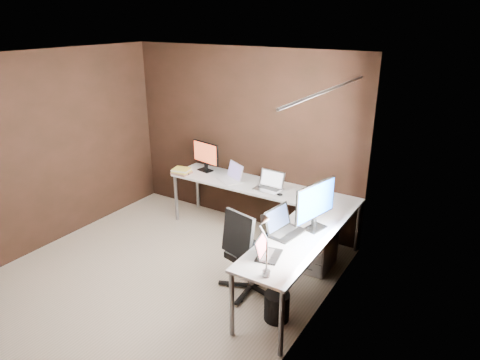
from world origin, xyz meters
name	(u,v)px	position (x,y,z in m)	size (l,w,h in m)	color
room	(184,178)	(0.34, 0.07, 1.28)	(3.60, 3.60, 2.50)	#C4AE98
desk	(269,207)	(0.84, 1.04, 0.68)	(2.65, 2.25, 0.73)	silver
drawer_pedestal	(315,243)	(1.43, 1.15, 0.30)	(0.42, 0.50, 0.60)	silver
monitor_left	(206,155)	(-0.51, 1.60, 0.97)	(0.49, 0.18, 0.43)	black
monitor_right	(315,203)	(1.56, 0.73, 1.03)	(0.21, 0.63, 0.52)	black
laptop_white	(232,177)	(0.03, 1.46, 0.78)	(0.43, 0.39, 0.24)	silver
laptop_silver	(270,185)	(0.63, 1.45, 0.78)	(0.37, 0.27, 0.24)	silver
laptop_black_big	(282,227)	(1.31, 0.47, 0.79)	(0.35, 0.44, 0.27)	black
laptop_black_small	(266,252)	(1.39, -0.04, 0.77)	(0.26, 0.33, 0.20)	black
book_stack	(182,171)	(-0.73, 1.30, 0.77)	(0.27, 0.23, 0.08)	#92634E
mouse_left	(187,174)	(-0.63, 1.30, 0.75)	(0.08, 0.05, 0.03)	black
mouse_corner	(280,194)	(0.85, 1.33, 0.75)	(0.08, 0.05, 0.03)	black
desk_lamp	(264,238)	(1.49, -0.27, 1.06)	(0.18, 0.21, 0.53)	slate
office_chair	(249,267)	(1.02, 0.29, 0.29)	(0.56, 0.58, 1.00)	black
wastebasket	(277,306)	(1.50, 0.02, 0.15)	(0.26, 0.26, 0.30)	black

